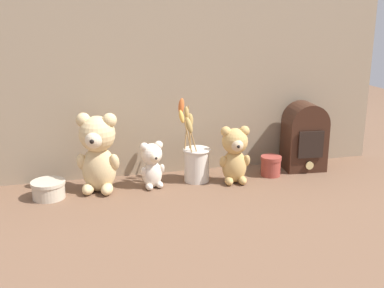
# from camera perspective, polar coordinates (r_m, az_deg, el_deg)

# --- Properties ---
(ground_plane) EXTENTS (4.00, 4.00, 0.00)m
(ground_plane) POSITION_cam_1_polar(r_m,az_deg,el_deg) (1.76, 0.16, -4.84)
(ground_plane) COLOR brown
(backdrop_wall) EXTENTS (1.60, 0.02, 0.75)m
(backdrop_wall) POSITION_cam_1_polar(r_m,az_deg,el_deg) (1.82, -1.18, 8.12)
(backdrop_wall) COLOR gray
(backdrop_wall) RESTS_ON ground
(teddy_bear_large) EXTENTS (0.16, 0.14, 0.28)m
(teddy_bear_large) POSITION_cam_1_polar(r_m,az_deg,el_deg) (1.68, -11.10, -0.86)
(teddy_bear_large) COLOR #DBBC84
(teddy_bear_large) RESTS_ON ground
(teddy_bear_medium) EXTENTS (0.12, 0.11, 0.21)m
(teddy_bear_medium) POSITION_cam_1_polar(r_m,az_deg,el_deg) (1.75, 5.10, -1.14)
(teddy_bear_medium) COLOR tan
(teddy_bear_medium) RESTS_ON ground
(teddy_bear_small) EXTENTS (0.09, 0.09, 0.17)m
(teddy_bear_small) POSITION_cam_1_polar(r_m,az_deg,el_deg) (1.71, -4.75, -2.37)
(teddy_bear_small) COLOR beige
(teddy_bear_small) RESTS_ON ground
(flower_vase) EXTENTS (0.13, 0.11, 0.31)m
(flower_vase) POSITION_cam_1_polar(r_m,az_deg,el_deg) (1.77, 0.45, -1.82)
(flower_vase) COLOR silver
(flower_vase) RESTS_ON ground
(vintage_radio) EXTENTS (0.16, 0.13, 0.27)m
(vintage_radio) POSITION_cam_1_polar(r_m,az_deg,el_deg) (1.94, 13.20, 0.99)
(vintage_radio) COLOR #381E14
(vintage_radio) RESTS_ON ground
(decorative_tin_tall) EXTENTS (0.08, 0.08, 0.08)m
(decorative_tin_tall) POSITION_cam_1_polar(r_m,az_deg,el_deg) (1.86, 9.32, -2.56)
(decorative_tin_tall) COLOR #993D33
(decorative_tin_tall) RESTS_ON ground
(decorative_tin_short) EXTENTS (0.11, 0.11, 0.06)m
(decorative_tin_short) POSITION_cam_1_polar(r_m,az_deg,el_deg) (1.70, -16.64, -5.14)
(decorative_tin_short) COLOR beige
(decorative_tin_short) RESTS_ON ground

